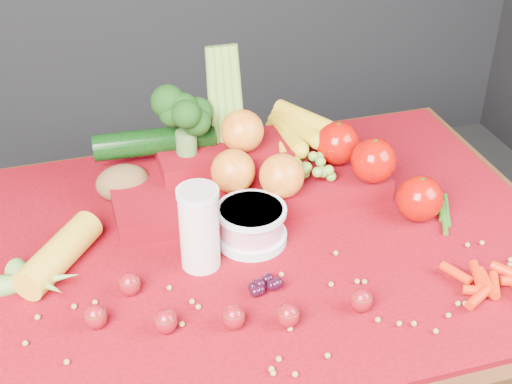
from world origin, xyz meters
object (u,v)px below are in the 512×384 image
object	(u,v)px
yogurt_bowl	(251,223)
produce_mound	(260,164)
table	(259,285)
milk_glass	(199,225)

from	to	relation	value
yogurt_bowl	produce_mound	world-z (taller)	produce_mound
table	produce_mound	size ratio (longest dim) A/B	1.83
yogurt_bowl	produce_mound	size ratio (longest dim) A/B	0.21
produce_mound	yogurt_bowl	bearing A→B (deg)	-112.38
milk_glass	produce_mound	world-z (taller)	produce_mound
table	produce_mound	distance (m)	0.23
produce_mound	table	bearing A→B (deg)	-107.45
milk_glass	yogurt_bowl	world-z (taller)	milk_glass
milk_glass	yogurt_bowl	size ratio (longest dim) A/B	1.19
table	milk_glass	bearing A→B (deg)	-161.74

